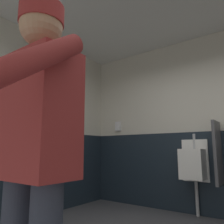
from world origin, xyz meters
name	(u,v)px	position (x,y,z in m)	size (l,w,h in m)	color
wall_back	(206,122)	(0.00, 1.99, 1.44)	(4.86, 0.12, 2.87)	beige
wall_left	(15,119)	(-2.19, 0.00, 1.44)	(0.12, 4.45, 2.87)	beige
wainscot_band_back	(208,173)	(0.00, 1.91, 0.64)	(4.26, 0.03, 1.27)	#19232D
wainscot_band_left	(14,175)	(-2.12, 0.00, 0.64)	(0.03, 3.85, 1.27)	#19232D
urinal_left	(193,164)	(-0.18, 1.77, 0.78)	(0.40, 0.34, 1.24)	white
privacy_divider_panel	(218,152)	(0.20, 1.70, 0.95)	(0.04, 0.40, 0.90)	#4C4C51
person	(33,143)	(-0.04, -1.17, 1.02)	(0.63, 0.60, 1.73)	#2D3342
soap_dispenser	(118,126)	(-1.65, 1.89, 1.45)	(0.10, 0.07, 0.18)	silver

